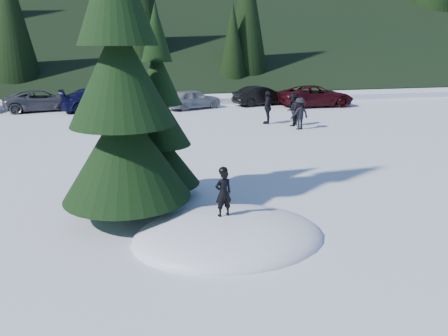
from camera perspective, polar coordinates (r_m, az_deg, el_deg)
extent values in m
plane|color=white|center=(10.25, 0.63, -9.05)|extent=(200.00, 200.00, 0.00)
ellipsoid|color=white|center=(10.25, 0.63, -9.05)|extent=(4.48, 3.52, 0.96)
cylinder|color=black|center=(11.39, -12.45, -3.01)|extent=(0.38, 0.38, 1.40)
cone|color=black|center=(11.09, -12.79, 2.33)|extent=(3.20, 3.20, 2.46)
cone|color=black|center=(10.81, -13.41, 11.95)|extent=(2.54, 2.54, 2.46)
cylinder|color=black|center=(12.83, -8.12, -1.56)|extent=(0.26, 0.26, 1.00)
cone|color=black|center=(12.65, -8.24, 1.29)|extent=(2.20, 2.20, 1.52)
cone|color=black|center=(12.41, -8.45, 6.43)|extent=(1.75, 1.75, 1.52)
cone|color=black|center=(12.27, -8.67, 11.73)|extent=(1.29, 1.29, 1.52)
cone|color=black|center=(12.24, -8.91, 17.11)|extent=(0.84, 0.84, 1.52)
imported|color=black|center=(10.00, -0.09, -3.30)|extent=(0.45, 0.34, 1.11)
imported|color=black|center=(23.99, 8.92, 7.49)|extent=(1.03, 1.05, 1.71)
imported|color=black|center=(24.44, 5.72, 7.88)|extent=(0.86, 1.14, 1.80)
imported|color=black|center=(23.03, 9.84, 7.02)|extent=(1.18, 0.87, 1.64)
imported|color=#46474E|center=(31.49, -22.66, 8.13)|extent=(5.18, 3.27, 1.33)
imported|color=black|center=(29.99, -15.76, 8.57)|extent=(5.42, 2.86, 1.50)
imported|color=gray|center=(30.03, -4.10, 8.99)|extent=(4.24, 2.98, 1.34)
imported|color=black|center=(31.85, 4.88, 9.38)|extent=(4.30, 2.32, 1.35)
imported|color=black|center=(31.81, 11.92, 9.19)|extent=(5.30, 2.52, 1.46)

